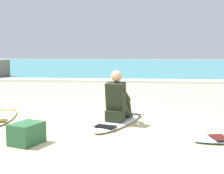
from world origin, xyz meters
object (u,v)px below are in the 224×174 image
object	(u,v)px
surfboard_spare_near	(2,116)
beach_bag	(27,133)
surfboard_main	(119,121)
surfer_seated	(117,101)

from	to	relation	value
surfboard_spare_near	beach_bag	size ratio (longest dim) A/B	3.98
surfboard_main	surfboard_spare_near	world-z (taller)	same
surfboard_spare_near	surfer_seated	bearing A→B (deg)	-6.43
surfboard_main	surfer_seated	world-z (taller)	surfer_seated
surfer_seated	surfboard_spare_near	xyz separation A→B (m)	(-2.42, 0.27, -0.40)
surfboard_main	beach_bag	size ratio (longest dim) A/B	4.40
surfer_seated	beach_bag	xyz separation A→B (m)	(-1.24, -1.46, -0.28)
surfer_seated	surfboard_main	bearing A→B (deg)	70.21
surfboard_main	beach_bag	bearing A→B (deg)	-129.37
surfboard_main	surfer_seated	xyz separation A→B (m)	(-0.03, -0.09, 0.40)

